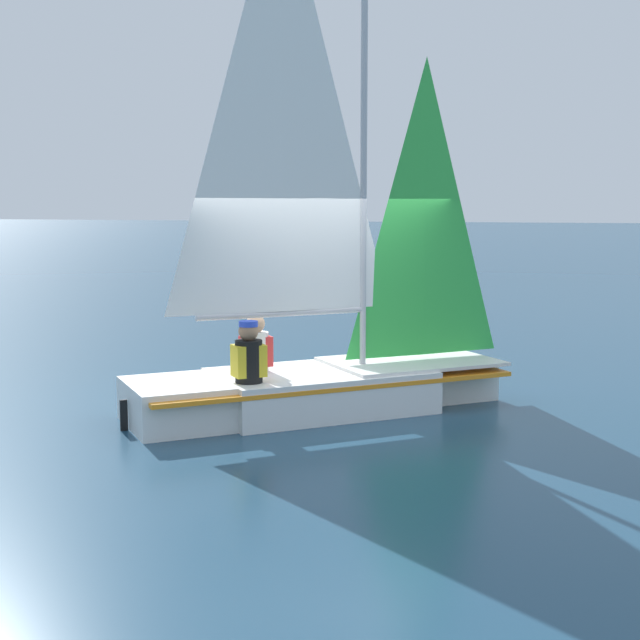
{
  "coord_description": "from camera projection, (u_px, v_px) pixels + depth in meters",
  "views": [
    {
      "loc": [
        -3.73,
        9.65,
        2.4
      ],
      "look_at": [
        0.0,
        0.0,
        1.08
      ],
      "focal_mm": 50.0,
      "sensor_mm": 36.0,
      "label": 1
    }
  ],
  "objects": [
    {
      "name": "ground_plane",
      "position": [
        320.0,
        410.0,
        10.57
      ],
      "size": [
        260.0,
        260.0,
        0.0
      ],
      "primitive_type": "plane",
      "color": "navy"
    },
    {
      "name": "sailboat_main",
      "position": [
        318.0,
        341.0,
        10.46
      ],
      "size": [
        4.15,
        4.18,
        6.2
      ],
      "rotation": [
        0.0,
        0.0,
        3.93
      ],
      "color": "white",
      "rests_on": "ground_plane"
    },
    {
      "name": "sailor_helm",
      "position": [
        256.0,
        360.0,
        10.4
      ],
      "size": [
        0.42,
        0.42,
        1.16
      ],
      "rotation": [
        0.0,
        0.0,
        3.93
      ],
      "color": "black",
      "rests_on": "ground_plane"
    },
    {
      "name": "sailor_crew",
      "position": [
        249.0,
        369.0,
        9.77
      ],
      "size": [
        0.42,
        0.42,
        1.16
      ],
      "rotation": [
        0.0,
        0.0,
        3.93
      ],
      "color": "black",
      "rests_on": "ground_plane"
    }
  ]
}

